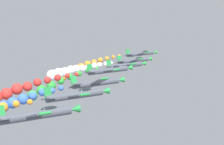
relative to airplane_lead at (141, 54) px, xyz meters
The scene contains 11 objects.
airplane_lead is the anchor object (origin of this frame).
smoke_trail_lead 21.92m from the airplane_lead, 87.87° to the right, with size 3.45×20.92×5.65m.
airplane_left_inner 16.55m from the airplane_lead, 37.85° to the right, with size 9.16×10.35×3.51m.
smoke_trail_left_inner 32.24m from the airplane_lead, 65.67° to the right, with size 2.83×18.57×3.38m.
airplane_right_inner 32.10m from the airplane_lead, 37.99° to the right, with size 9.22×10.35×3.41m.
smoke_trail_right_inner 47.79m from the airplane_lead, 55.90° to the right, with size 4.09×18.22×5.19m.
airplane_left_outer 47.47m from the airplane_lead, 39.57° to the right, with size 9.33×10.35×3.23m.
smoke_trail_left_outer 64.92m from the airplane_lead, 55.38° to the right, with size 3.12×23.05×5.53m.
airplane_right_outer 62.92m from the airplane_lead, 38.65° to the right, with size 8.84×10.35×4.32m.
airplane_trailing 78.75m from the airplane_lead, 38.51° to the right, with size 9.24×10.35×3.39m.
airplane_high_slot 94.45m from the airplane_lead, 38.97° to the right, with size 9.07×10.35×3.73m.
Camera 1 is at (91.11, -48.81, 88.85)m, focal length 82.01 mm.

